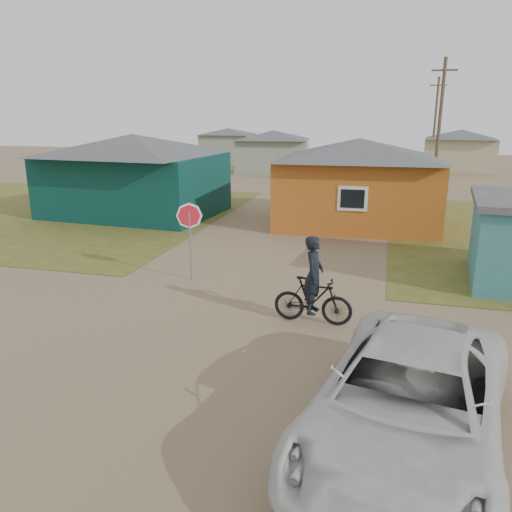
{
  "coord_description": "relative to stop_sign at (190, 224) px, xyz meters",
  "views": [
    {
      "loc": [
        3.78,
        -9.35,
        4.94
      ],
      "look_at": [
        0.55,
        3.0,
        1.3
      ],
      "focal_mm": 35.0,
      "sensor_mm": 36.0,
      "label": 1
    }
  ],
  "objects": [
    {
      "name": "house_pale_west",
      "position": [
        -4.14,
        29.67,
        0.08
      ],
      "size": [
        7.04,
        6.15,
        3.6
      ],
      "color": "gray",
      "rests_on": "ground"
    },
    {
      "name": "house_teal",
      "position": [
        -6.64,
        9.17,
        0.28
      ],
      "size": [
        8.93,
        7.08,
        4.0
      ],
      "color": "#08302B",
      "rests_on": "ground"
    },
    {
      "name": "utility_pole_near",
      "position": [
        8.36,
        17.67,
        2.37
      ],
      "size": [
        1.4,
        0.2,
        8.0
      ],
      "color": "brown",
      "rests_on": "ground"
    },
    {
      "name": "house_beige_east",
      "position": [
        11.86,
        35.67,
        0.08
      ],
      "size": [
        6.95,
        6.05,
        3.6
      ],
      "color": "tan",
      "rests_on": "ground"
    },
    {
      "name": "ground",
      "position": [
        1.86,
        -4.33,
        -1.77
      ],
      "size": [
        120.0,
        120.0,
        0.0
      ],
      "primitive_type": "plane",
      "color": "#84694C"
    },
    {
      "name": "cyclist",
      "position": [
        4.11,
        -2.34,
        -0.98
      ],
      "size": [
        1.96,
        0.72,
        2.19
      ],
      "color": "black",
      "rests_on": "ground"
    },
    {
      "name": "stop_sign",
      "position": [
        0.0,
        0.0,
        0.0
      ],
      "size": [
        0.79,
        0.11,
        2.41
      ],
      "color": "gray",
      "rests_on": "ground"
    },
    {
      "name": "house_yellow",
      "position": [
        4.36,
        9.67,
        0.23
      ],
      "size": [
        7.72,
        6.76,
        3.9
      ],
      "color": "#B1591B",
      "rests_on": "ground"
    },
    {
      "name": "vehicle",
      "position": [
        6.19,
        -6.77,
        -0.97
      ],
      "size": [
        3.73,
        6.19,
        1.61
      ],
      "primitive_type": "imported",
      "rotation": [
        0.0,
        0.0,
        -0.19
      ],
      "color": "silver",
      "rests_on": "ground"
    },
    {
      "name": "grass_nw",
      "position": [
        -12.14,
        8.67,
        -1.77
      ],
      "size": [
        20.0,
        18.0,
        0.0
      ],
      "primitive_type": "cube",
      "color": "brown",
      "rests_on": "ground"
    },
    {
      "name": "house_pale_north",
      "position": [
        -12.14,
        41.67,
        -0.02
      ],
      "size": [
        6.28,
        5.81,
        3.4
      ],
      "color": "gray",
      "rests_on": "ground"
    },
    {
      "name": "utility_pole_far",
      "position": [
        9.36,
        33.67,
        2.37
      ],
      "size": [
        1.4,
        0.2,
        8.0
      ],
      "color": "brown",
      "rests_on": "ground"
    }
  ]
}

